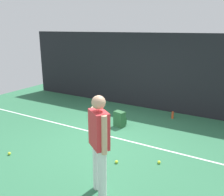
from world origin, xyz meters
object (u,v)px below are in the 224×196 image
tennis_ball_near_player (159,162)px  water_bottle (173,115)px  backpack (120,119)px  tennis_ball_mid_court (9,153)px  tennis_ball_by_fence (116,162)px  tennis_player (99,140)px

tennis_ball_near_player → water_bottle: bearing=101.4°
backpack → tennis_ball_mid_court: bearing=78.6°
backpack → tennis_ball_by_fence: bearing=131.3°
tennis_player → water_bottle: 4.17m
tennis_ball_near_player → tennis_ball_mid_court: bearing=-156.2°
water_bottle → tennis_ball_near_player: bearing=-78.6°
tennis_player → tennis_ball_mid_court: (-2.40, 0.07, -0.93)m
tennis_ball_near_player → water_bottle: size_ratio=0.30×
tennis_ball_mid_court → tennis_ball_by_fence: bearing=21.7°
backpack → water_bottle: size_ratio=2.00×
backpack → tennis_ball_by_fence: 2.00m
tennis_ball_by_fence → tennis_player: bearing=-77.6°
tennis_player → tennis_ball_mid_court: tennis_player is taller
backpack → tennis_ball_near_player: backpack is taller
tennis_ball_near_player → tennis_player: bearing=-112.0°
tennis_ball_mid_court → water_bottle: water_bottle is taller
tennis_player → water_bottle: size_ratio=7.72×
tennis_player → tennis_ball_mid_court: size_ratio=25.76×
tennis_ball_by_fence → tennis_ball_mid_court: size_ratio=1.00×
backpack → water_bottle: backpack is taller
tennis_ball_near_player → tennis_ball_by_fence: bearing=-150.7°
tennis_player → tennis_ball_by_fence: bearing=138.4°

